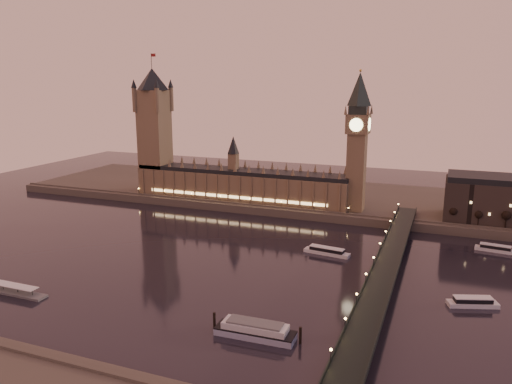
% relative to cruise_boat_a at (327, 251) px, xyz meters
% --- Properties ---
extents(ground, '(700.00, 700.00, 0.00)m').
position_rel_cruise_boat_a_xyz_m(ground, '(-53.86, -33.31, -1.96)').
color(ground, black).
rests_on(ground, ground).
extents(far_embankment, '(560.00, 130.00, 6.00)m').
position_rel_cruise_boat_a_xyz_m(far_embankment, '(-23.86, 131.69, 1.04)').
color(far_embankment, '#423D35').
rests_on(far_embankment, ground).
extents(palace_of_westminster, '(180.00, 26.62, 52.00)m').
position_rel_cruise_boat_a_xyz_m(palace_of_westminster, '(-93.99, 87.68, 19.75)').
color(palace_of_westminster, brown).
rests_on(palace_of_westminster, ground).
extents(victoria_tower, '(31.68, 31.68, 118.00)m').
position_rel_cruise_boat_a_xyz_m(victoria_tower, '(-173.86, 87.69, 63.83)').
color(victoria_tower, brown).
rests_on(victoria_tower, ground).
extents(big_ben, '(17.68, 17.68, 104.00)m').
position_rel_cruise_boat_a_xyz_m(big_ben, '(0.12, 87.68, 61.99)').
color(big_ben, brown).
rests_on(big_ben, ground).
extents(westminster_bridge, '(13.20, 260.00, 15.30)m').
position_rel_cruise_boat_a_xyz_m(westminster_bridge, '(37.75, -33.31, 3.56)').
color(westminster_bridge, black).
rests_on(westminster_bridge, ground).
extents(bare_tree_0, '(5.37, 5.37, 10.92)m').
position_rel_cruise_boat_a_xyz_m(bare_tree_0, '(69.82, 75.69, 12.17)').
color(bare_tree_0, black).
rests_on(bare_tree_0, ground).
extents(bare_tree_1, '(5.37, 5.37, 10.92)m').
position_rel_cruise_boat_a_xyz_m(bare_tree_1, '(86.10, 75.69, 12.17)').
color(bare_tree_1, black).
rests_on(bare_tree_1, ground).
extents(bare_tree_2, '(5.37, 5.37, 10.92)m').
position_rel_cruise_boat_a_xyz_m(bare_tree_2, '(102.37, 75.69, 12.17)').
color(bare_tree_2, black).
rests_on(bare_tree_2, ground).
extents(cruise_boat_a, '(28.39, 9.64, 4.45)m').
position_rel_cruise_boat_a_xyz_m(cruise_boat_a, '(0.00, 0.00, 0.00)').
color(cruise_boat_a, silver).
rests_on(cruise_boat_a, ground).
extents(cruise_boat_b, '(23.53, 8.60, 4.24)m').
position_rel_cruise_boat_a_xyz_m(cruise_boat_b, '(94.82, 42.63, -0.09)').
color(cruise_boat_b, silver).
rests_on(cruise_boat_b, ground).
extents(cruise_boat_c, '(23.53, 13.20, 4.55)m').
position_rel_cruise_boat_a_xyz_m(cruise_boat_c, '(79.65, -44.33, 0.04)').
color(cruise_boat_c, silver).
rests_on(cruise_boat_c, ground).
extents(moored_barge, '(38.49, 10.32, 7.06)m').
position_rel_cruise_boat_a_xyz_m(moored_barge, '(-4.02, -107.39, 1.02)').
color(moored_barge, '#9CA6C7').
rests_on(moored_barge, ground).
extents(pontoon_pier, '(39.49, 6.58, 10.53)m').
position_rel_cruise_boat_a_xyz_m(pontoon_pier, '(-131.43, -111.35, -0.83)').
color(pontoon_pier, '#595B5E').
rests_on(pontoon_pier, ground).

